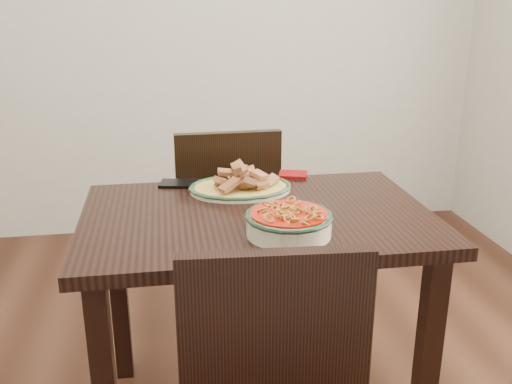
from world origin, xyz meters
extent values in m
cube|color=beige|center=(0.00, 1.75, 1.30)|extent=(3.50, 0.10, 2.60)
cube|color=black|center=(0.11, -0.02, 0.73)|extent=(1.08, 0.72, 0.04)
cube|color=black|center=(0.57, -0.31, 0.35)|extent=(0.06, 0.06, 0.71)
cube|color=black|center=(-0.36, 0.27, 0.35)|extent=(0.06, 0.06, 0.71)
cube|color=black|center=(0.57, 0.27, 0.35)|extent=(0.06, 0.06, 0.71)
cube|color=black|center=(0.07, 0.69, 0.43)|extent=(0.43, 0.43, 0.04)
cube|color=black|center=(0.24, 0.86, 0.21)|extent=(0.04, 0.04, 0.41)
cube|color=black|center=(-0.10, 0.85, 0.21)|extent=(0.04, 0.04, 0.41)
cube|color=black|center=(0.25, 0.52, 0.21)|extent=(0.04, 0.04, 0.41)
cube|color=black|center=(-0.09, 0.51, 0.21)|extent=(0.04, 0.04, 0.41)
cube|color=black|center=(0.08, 0.50, 0.67)|extent=(0.42, 0.05, 0.44)
cube|color=black|center=(0.05, -0.61, 0.67)|extent=(0.42, 0.07, 0.44)
ellipsoid|color=beige|center=(0.08, 0.19, 0.76)|extent=(0.35, 0.26, 0.02)
ellipsoid|color=gold|center=(0.08, 0.19, 0.76)|extent=(0.33, 0.25, 0.01)
torus|color=#1C3D20|center=(0.08, 0.19, 0.77)|extent=(0.27, 0.27, 0.01)
cylinder|color=beige|center=(0.16, -0.21, 0.78)|extent=(0.24, 0.24, 0.06)
torus|color=#17321F|center=(0.16, -0.21, 0.81)|extent=(0.25, 0.25, 0.02)
cylinder|color=#B11608|center=(0.16, -0.21, 0.81)|extent=(0.22, 0.22, 0.01)
cube|color=black|center=(-0.11, 0.29, 0.76)|extent=(0.18, 0.12, 0.01)
cube|color=maroon|center=(0.30, 0.33, 0.76)|extent=(0.12, 0.11, 0.01)
camera|label=1|loc=(-0.16, -1.66, 1.38)|focal=40.00mm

